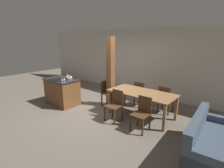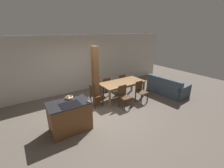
# 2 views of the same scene
# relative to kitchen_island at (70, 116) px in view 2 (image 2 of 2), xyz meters

# --- Properties ---
(ground_plane) EXTENTS (16.00, 16.00, 0.00)m
(ground_plane) POSITION_rel_kitchen_island_xyz_m (1.28, 0.33, -0.46)
(ground_plane) COLOR #665B51
(wall_back) EXTENTS (11.20, 0.08, 2.70)m
(wall_back) POSITION_rel_kitchen_island_xyz_m (1.28, 2.89, 0.89)
(wall_back) COLOR beige
(wall_back) RESTS_ON ground_plane
(kitchen_island) EXTENTS (1.20, 0.77, 0.93)m
(kitchen_island) POSITION_rel_kitchen_island_xyz_m (0.00, 0.00, 0.00)
(kitchen_island) COLOR brown
(kitchen_island) RESTS_ON ground_plane
(fruit_bowl) EXTENTS (0.22, 0.22, 0.11)m
(fruit_bowl) POSITION_rel_kitchen_island_xyz_m (0.11, 0.24, 0.50)
(fruit_bowl) COLOR silver
(fruit_bowl) RESTS_ON kitchen_island
(wine_glass_near) EXTENTS (0.06, 0.06, 0.15)m
(wine_glass_near) POSITION_rel_kitchen_island_xyz_m (0.53, -0.31, 0.57)
(wine_glass_near) COLOR silver
(wine_glass_near) RESTS_ON kitchen_island
(wine_glass_middle) EXTENTS (0.06, 0.06, 0.15)m
(wine_glass_middle) POSITION_rel_kitchen_island_xyz_m (0.53, -0.24, 0.57)
(wine_glass_middle) COLOR silver
(wine_glass_middle) RESTS_ON kitchen_island
(dining_table) EXTENTS (1.96, 0.94, 0.76)m
(dining_table) POSITION_rel_kitchen_island_xyz_m (2.69, 0.92, 0.20)
(dining_table) COLOR olive
(dining_table) RESTS_ON ground_plane
(dining_chair_near_left) EXTENTS (0.40, 0.40, 0.88)m
(dining_chair_near_left) POSITION_rel_kitchen_island_xyz_m (2.25, 0.22, 0.01)
(dining_chair_near_left) COLOR #472D19
(dining_chair_near_left) RESTS_ON ground_plane
(dining_chair_near_right) EXTENTS (0.40, 0.40, 0.88)m
(dining_chair_near_right) POSITION_rel_kitchen_island_xyz_m (3.13, 0.22, 0.01)
(dining_chair_near_right) COLOR #472D19
(dining_chair_near_right) RESTS_ON ground_plane
(dining_chair_far_left) EXTENTS (0.40, 0.40, 0.88)m
(dining_chair_far_left) POSITION_rel_kitchen_island_xyz_m (2.25, 1.62, 0.01)
(dining_chair_far_left) COLOR #472D19
(dining_chair_far_left) RESTS_ON ground_plane
(dining_chair_far_right) EXTENTS (0.40, 0.40, 0.88)m
(dining_chair_far_right) POSITION_rel_kitchen_island_xyz_m (3.13, 1.62, 0.01)
(dining_chair_far_right) COLOR #472D19
(dining_chair_far_right) RESTS_ON ground_plane
(dining_chair_head_end) EXTENTS (0.40, 0.40, 0.88)m
(dining_chair_head_end) POSITION_rel_kitchen_island_xyz_m (1.34, 0.92, 0.01)
(dining_chair_head_end) COLOR #472D19
(dining_chair_head_end) RESTS_ON ground_plane
(couch) EXTENTS (1.08, 1.85, 0.84)m
(couch) POSITION_rel_kitchen_island_xyz_m (4.80, 0.13, -0.18)
(couch) COLOR #3D4C5B
(couch) RESTS_ON ground_plane
(timber_post) EXTENTS (0.21, 0.21, 2.36)m
(timber_post) POSITION_rel_kitchen_island_xyz_m (1.42, 0.99, 0.72)
(timber_post) COLOR brown
(timber_post) RESTS_ON ground_plane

